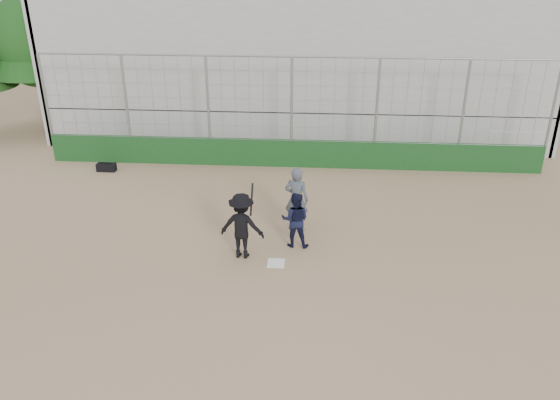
# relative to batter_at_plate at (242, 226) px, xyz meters

# --- Properties ---
(ground) EXTENTS (90.00, 90.00, 0.00)m
(ground) POSITION_rel_batter_at_plate_xyz_m (0.90, -0.33, -0.88)
(ground) COLOR #806245
(ground) RESTS_ON ground
(home_plate) EXTENTS (0.44, 0.44, 0.02)m
(home_plate) POSITION_rel_batter_at_plate_xyz_m (0.90, -0.33, -0.87)
(home_plate) COLOR white
(home_plate) RESTS_ON ground
(backstop) EXTENTS (18.10, 0.25, 4.04)m
(backstop) POSITION_rel_batter_at_plate_xyz_m (0.90, 6.67, 0.07)
(backstop) COLOR #133C17
(backstop) RESTS_ON ground
(bleachers) EXTENTS (20.25, 6.70, 6.98)m
(bleachers) POSITION_rel_batter_at_plate_xyz_m (0.90, 11.62, 2.04)
(bleachers) COLOR #9A9A9A
(bleachers) RESTS_ON ground
(tree_left) EXTENTS (4.48, 4.48, 7.00)m
(tree_left) POSITION_rel_batter_at_plate_xyz_m (-10.10, 10.67, 3.50)
(tree_left) COLOR #3C2516
(tree_left) RESTS_ON ground
(batter_at_plate) EXTENTS (1.22, 0.83, 1.92)m
(batter_at_plate) POSITION_rel_batter_at_plate_xyz_m (0.00, 0.00, 0.00)
(batter_at_plate) COLOR black
(batter_at_plate) RESTS_ON ground
(catcher_crouched) EXTENTS (0.81, 0.66, 1.07)m
(catcher_crouched) POSITION_rel_batter_at_plate_xyz_m (1.34, 0.62, -0.35)
(catcher_crouched) COLOR black
(catcher_crouched) RESTS_ON ground
(umpire) EXTENTS (0.78, 0.61, 1.70)m
(umpire) POSITION_rel_batter_at_plate_xyz_m (1.33, 1.60, -0.03)
(umpire) COLOR #454D57
(umpire) RESTS_ON ground
(equipment_bag) EXTENTS (0.68, 0.30, 0.33)m
(equipment_bag) POSITION_rel_batter_at_plate_xyz_m (-5.76, 5.68, -0.74)
(equipment_bag) COLOR black
(equipment_bag) RESTS_ON ground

